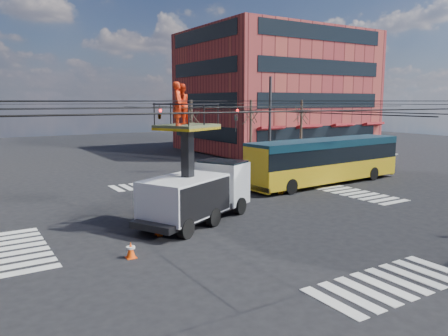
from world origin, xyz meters
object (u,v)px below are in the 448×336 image
(city_bus, at_px, (326,160))
(traffic_cone, at_px, (131,250))
(utility_truck, at_px, (197,178))
(worker_ground, at_px, (158,218))
(flagger, at_px, (281,180))

(city_bus, bearing_deg, traffic_cone, -161.36)
(utility_truck, relative_size, city_bus, 0.55)
(city_bus, relative_size, traffic_cone, 20.95)
(traffic_cone, xyz_separation_m, worker_ground, (1.95, 1.98, 0.48))
(traffic_cone, distance_m, flagger, 13.65)
(traffic_cone, bearing_deg, worker_ground, 45.39)
(city_bus, relative_size, flagger, 7.35)
(worker_ground, bearing_deg, traffic_cone, 132.94)
(traffic_cone, distance_m, worker_ground, 2.82)
(utility_truck, height_order, flagger, utility_truck)
(traffic_cone, xyz_separation_m, flagger, (12.21, 6.07, 0.59))
(utility_truck, relative_size, worker_ground, 4.56)
(utility_truck, relative_size, flagger, 4.01)
(traffic_cone, bearing_deg, city_bus, 22.56)
(worker_ground, bearing_deg, utility_truck, -67.49)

